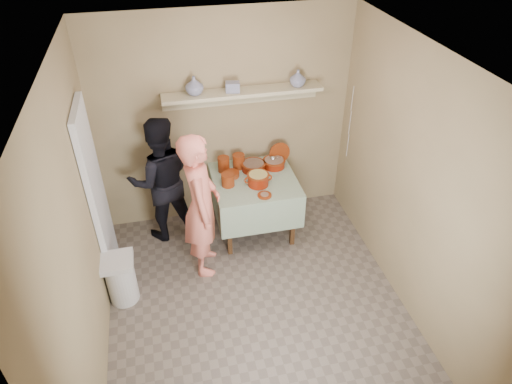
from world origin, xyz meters
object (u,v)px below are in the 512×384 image
object	(u,v)px
person_helper	(161,180)
cazuela_rice	(258,178)
serving_table	(254,187)
trash_bin	(121,279)
person_cook	(201,206)

from	to	relation	value
person_helper	cazuela_rice	world-z (taller)	person_helper
serving_table	trash_bin	world-z (taller)	serving_table
person_helper	cazuela_rice	bearing A→B (deg)	158.17
person_cook	trash_bin	xyz separation A→B (m)	(-0.91, -0.32, -0.56)
person_cook	trash_bin	bearing A→B (deg)	115.93
trash_bin	person_helper	bearing A→B (deg)	62.18
person_helper	trash_bin	bearing A→B (deg)	56.40
person_cook	cazuela_rice	xyz separation A→B (m)	(0.70, 0.36, 0.00)
serving_table	trash_bin	bearing A→B (deg)	-152.91
serving_table	person_helper	bearing A→B (deg)	170.51
person_cook	serving_table	distance (m)	0.87
person_cook	serving_table	size ratio (longest dim) A/B	1.73
person_helper	cazuela_rice	xyz separation A→B (m)	(1.08, -0.31, 0.06)
person_helper	serving_table	distance (m)	1.09
person_cook	cazuela_rice	world-z (taller)	person_cook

